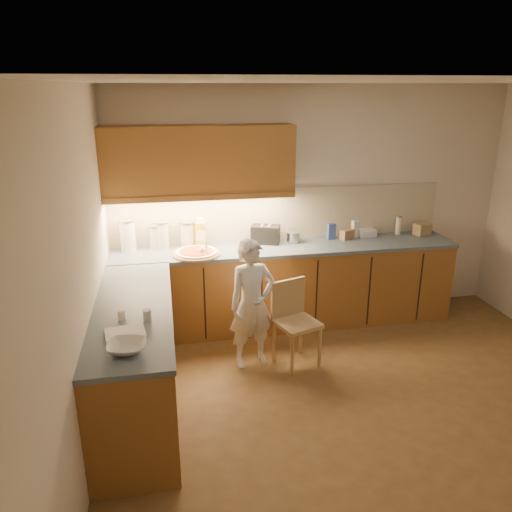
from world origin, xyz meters
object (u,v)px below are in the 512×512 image
object	(u,v)px
oil_jug	(200,234)
child	(252,304)
wooden_chair	(293,317)
pizza_on_board	(197,253)
toaster	(266,234)

from	to	relation	value
oil_jug	child	bearing A→B (deg)	-67.21
wooden_chair	oil_jug	world-z (taller)	oil_jug
pizza_on_board	oil_jug	distance (m)	0.30
child	toaster	size ratio (longest dim) A/B	3.58
child	wooden_chair	world-z (taller)	child
pizza_on_board	toaster	world-z (taller)	toaster
child	toaster	world-z (taller)	child
pizza_on_board	child	xyz separation A→B (m)	(0.46, -0.67, -0.31)
pizza_on_board	toaster	bearing A→B (deg)	19.14
child	oil_jug	xyz separation A→B (m)	(-0.39, 0.93, 0.44)
wooden_chair	oil_jug	xyz separation A→B (m)	(-0.79, 0.97, 0.59)
wooden_chair	oil_jug	distance (m)	1.38
wooden_chair	toaster	xyz separation A→B (m)	(-0.07, 0.98, 0.54)
child	toaster	distance (m)	1.07
child	oil_jug	distance (m)	1.10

